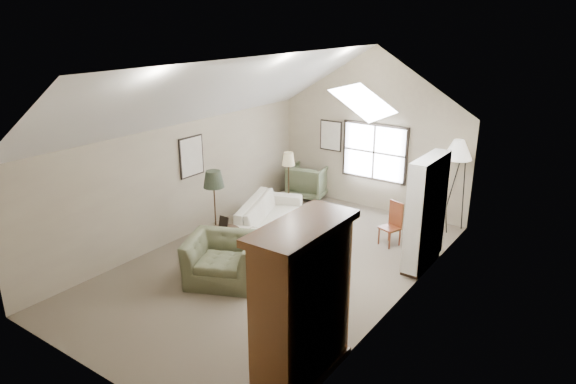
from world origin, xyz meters
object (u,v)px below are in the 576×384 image
Objects in this scene: armoire at (302,303)px; armchair_near at (224,259)px; sofa at (269,217)px; side_chair at (390,224)px; coffee_table at (254,242)px; side_table at (224,244)px; armchair_far at (308,181)px.

armoire is 3.02m from armchair_near.
sofa is 2.67× the size of side_chair.
sofa is 2.78× the size of coffee_table.
armoire is 3.48× the size of side_table.
coffee_table is (-0.27, 1.22, -0.19)m from armchair_near.
armchair_far is 1.55× the size of side_table.
side_table is 3.48m from side_chair.
side_table is at bearing 162.74° from sofa.
coffee_table is at bearing -179.71° from sofa.
sofa is 2.36m from armchair_near.
armoire is at bearing -61.39° from side_chair.
armchair_far reaches higher than sofa.
side_chair is at bearing 35.17° from armchair_near.
armoire is 2.33× the size of side_chair.
side_table is (-0.58, 0.66, -0.10)m from armchair_near.
side_chair is (2.11, 1.95, 0.24)m from coffee_table.
sofa is at bearing 93.58° from side_table.
sofa is 3.99× the size of side_table.
armchair_far is at bearing 79.68° from armchair_near.
side_table is at bearing 147.52° from armoire.
armchair_near is 1.37× the size of side_chair.
armchair_near is 2.04× the size of side_table.
armchair_near is at bearing 175.81° from sofa.
coffee_table is 0.96× the size of side_chair.
sofa is 1.60m from side_table.
armchair_far reaches higher than coffee_table.
side_chair is (2.51, 0.91, 0.10)m from sofa.
side_table is at bearing 106.43° from armchair_near.
armoire is at bearing -41.89° from coffee_table.
armchair_far is at bearing 105.00° from coffee_table.
armchair_far is 3.65m from coffee_table.
armoire reaches higher than sofa.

